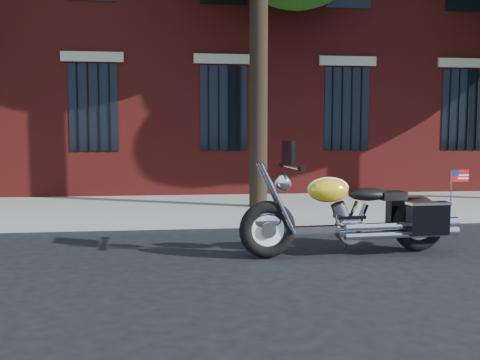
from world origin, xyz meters
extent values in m
plane|color=black|center=(0.00, 0.00, 0.00)|extent=(120.00, 120.00, 0.00)
cube|color=gray|center=(0.00, 1.38, 0.07)|extent=(40.00, 0.16, 0.15)
cube|color=gray|center=(0.00, 3.26, 0.07)|extent=(40.00, 3.60, 0.15)
cube|color=black|center=(0.00, 5.11, 2.20)|extent=(1.10, 0.14, 2.00)
cube|color=#B2A893|center=(0.00, 5.08, 3.35)|extent=(1.40, 0.20, 0.22)
cylinder|color=black|center=(0.00, 5.03, 2.20)|extent=(0.04, 0.04, 2.00)
cylinder|color=black|center=(0.50, 2.90, 2.50)|extent=(0.36, 0.36, 5.00)
torus|color=black|center=(0.03, -0.96, 0.38)|extent=(0.75, 0.22, 0.74)
torus|color=black|center=(2.13, -0.80, 0.38)|extent=(0.75, 0.22, 0.74)
cylinder|color=white|center=(0.03, -0.96, 0.38)|extent=(0.56, 0.11, 0.56)
cylinder|color=white|center=(2.13, -0.80, 0.38)|extent=(0.56, 0.11, 0.56)
ellipsoid|color=white|center=(0.03, -0.96, 0.49)|extent=(0.40, 0.17, 0.21)
ellipsoid|color=yellow|center=(2.13, -0.80, 0.51)|extent=(0.40, 0.19, 0.21)
cube|color=white|center=(1.08, -0.88, 0.36)|extent=(1.67, 0.24, 0.09)
cylinder|color=white|center=(1.13, -0.87, 0.33)|extent=(0.37, 0.23, 0.36)
cylinder|color=white|center=(1.70, -1.03, 0.34)|extent=(1.39, 0.21, 0.10)
ellipsoid|color=yellow|center=(0.84, -0.90, 0.87)|extent=(0.57, 0.36, 0.32)
ellipsoid|color=black|center=(1.39, -0.85, 0.80)|extent=(0.56, 0.36, 0.17)
cube|color=black|center=(2.08, -0.51, 0.50)|extent=(0.55, 0.22, 0.42)
cube|color=black|center=(2.12, -1.09, 0.50)|extent=(0.55, 0.22, 0.42)
cylinder|color=white|center=(0.34, -0.94, 1.18)|extent=(0.11, 0.87, 0.04)
sphere|color=white|center=(0.23, -0.95, 0.98)|extent=(0.24, 0.24, 0.22)
cube|color=black|center=(0.29, -0.94, 1.36)|extent=(0.08, 0.45, 0.31)
cube|color=red|center=(2.53, -1.10, 1.06)|extent=(0.24, 0.04, 0.16)
camera|label=1|loc=(-1.12, -7.62, 1.59)|focal=40.00mm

